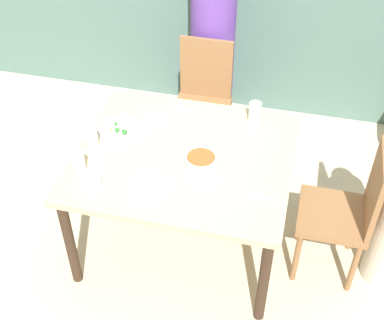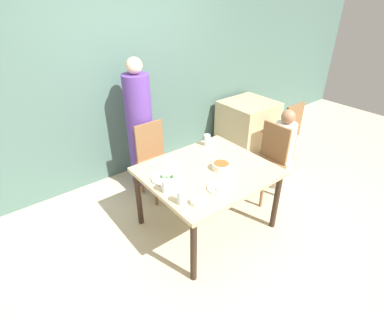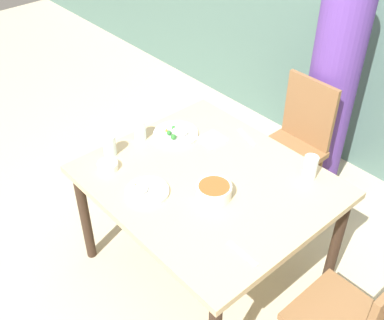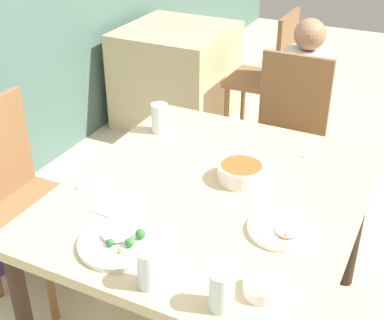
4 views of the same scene
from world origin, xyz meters
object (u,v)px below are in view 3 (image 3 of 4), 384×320
(plate_rice_adult, at_px, (176,133))
(bowl_curry, at_px, (214,191))
(person_adult, at_px, (331,91))
(glass_water_tall, at_px, (310,167))
(chair_adult_spot, at_px, (295,142))

(plate_rice_adult, bearing_deg, bowl_curry, -20.50)
(person_adult, xyz_separation_m, glass_water_tall, (0.43, -0.80, 0.03))
(chair_adult_spot, xyz_separation_m, plate_rice_adult, (-0.34, -0.75, 0.24))
(chair_adult_spot, relative_size, person_adult, 0.56)
(bowl_curry, relative_size, glass_water_tall, 1.37)
(person_adult, height_order, bowl_curry, person_adult)
(person_adult, xyz_separation_m, plate_rice_adult, (-0.34, -1.08, -0.03))
(bowl_curry, bearing_deg, glass_water_tall, 64.70)
(plate_rice_adult, bearing_deg, person_adult, 72.59)
(person_adult, xyz_separation_m, bowl_curry, (0.20, -1.28, -0.00))
(person_adult, distance_m, bowl_curry, 1.30)
(chair_adult_spot, bearing_deg, bowl_curry, -77.98)
(person_adult, bearing_deg, plate_rice_adult, -107.41)
(bowl_curry, xyz_separation_m, glass_water_tall, (0.23, 0.48, 0.03))
(bowl_curry, height_order, glass_water_tall, glass_water_tall)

